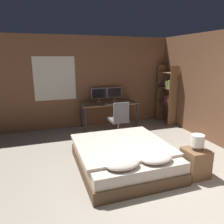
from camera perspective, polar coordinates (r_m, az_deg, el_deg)
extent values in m
plane|color=#9E9384|center=(3.57, 18.43, -22.86)|extent=(20.00, 20.00, 0.00)
cube|color=brown|center=(6.78, -2.97, 7.88)|extent=(12.00, 0.06, 2.70)
cube|color=silver|center=(6.49, -14.71, 8.45)|extent=(1.16, 0.01, 1.23)
cube|color=black|center=(6.49, -14.71, 8.45)|extent=(1.08, 0.01, 1.15)
cube|color=brown|center=(4.37, 2.93, -12.94)|extent=(1.69, 1.93, 0.22)
cube|color=beige|center=(4.28, 2.97, -10.48)|extent=(1.63, 1.87, 0.19)
cube|color=beige|center=(4.33, 2.41, -8.41)|extent=(1.73, 1.62, 0.05)
ellipsoid|color=beige|center=(3.52, 2.74, -13.40)|extent=(0.55, 0.38, 0.13)
ellipsoid|color=beige|center=(3.76, 11.53, -11.76)|extent=(0.55, 0.38, 0.13)
cube|color=brown|center=(4.29, 20.95, -12.29)|extent=(0.41, 0.40, 0.51)
cylinder|color=gray|center=(4.19, 21.27, -9.04)|extent=(0.14, 0.14, 0.01)
cylinder|color=gray|center=(4.17, 21.32, -8.63)|extent=(0.02, 0.02, 0.05)
cylinder|color=silver|center=(4.13, 21.48, -6.96)|extent=(0.22, 0.22, 0.21)
cube|color=#846042|center=(6.54, -0.78, 2.29)|extent=(1.69, 0.66, 0.03)
cylinder|color=#2D2D33|center=(6.17, -6.98, -2.20)|extent=(0.05, 0.05, 0.73)
cylinder|color=#2D2D33|center=(6.66, 6.50, -0.94)|extent=(0.05, 0.05, 0.73)
cylinder|color=#2D2D33|center=(6.70, -7.99, -0.90)|extent=(0.05, 0.05, 0.73)
cylinder|color=#2D2D33|center=(7.16, 4.59, 0.18)|extent=(0.05, 0.05, 0.73)
cylinder|color=#B7B7BC|center=(6.68, -3.42, 2.71)|extent=(0.16, 0.16, 0.01)
cylinder|color=#B7B7BC|center=(6.67, -3.43, 3.14)|extent=(0.03, 0.03, 0.09)
cube|color=#B7B7BC|center=(6.63, -3.45, 4.88)|extent=(0.47, 0.03, 0.32)
cube|color=black|center=(6.62, -3.42, 4.86)|extent=(0.44, 0.00, 0.29)
cylinder|color=#B7B7BC|center=(6.83, 0.61, 2.98)|extent=(0.16, 0.16, 0.01)
cylinder|color=#B7B7BC|center=(6.82, 0.61, 3.40)|extent=(0.03, 0.03, 0.09)
cube|color=#B7B7BC|center=(6.78, 0.61, 5.11)|extent=(0.47, 0.03, 0.32)
cube|color=black|center=(6.77, 0.65, 5.09)|extent=(0.44, 0.00, 0.29)
cube|color=#B7B7BC|center=(6.33, -0.14, 2.10)|extent=(0.39, 0.13, 0.02)
ellipsoid|color=#B7B7BC|center=(6.42, 2.29, 2.35)|extent=(0.07, 0.05, 0.04)
cylinder|color=black|center=(6.09, 1.64, -5.75)|extent=(0.52, 0.52, 0.04)
cylinder|color=gray|center=(6.03, 1.66, -3.98)|extent=(0.05, 0.05, 0.36)
cube|color=slate|center=(5.96, 1.67, -2.04)|extent=(0.48, 0.48, 0.07)
cube|color=slate|center=(5.70, 2.44, 0.08)|extent=(0.43, 0.05, 0.49)
cube|color=brown|center=(6.91, 15.67, 3.88)|extent=(0.28, 0.02, 1.84)
cube|color=brown|center=(7.48, 12.67, 4.84)|extent=(0.28, 0.02, 1.84)
cube|color=brown|center=(7.25, 13.98, 2.23)|extent=(0.28, 0.68, 0.02)
cube|color=brown|center=(7.16, 14.22, 6.12)|extent=(0.28, 0.68, 0.02)
cube|color=brown|center=(7.11, 14.46, 9.93)|extent=(0.28, 0.68, 0.02)
cube|color=#337042|center=(6.96, 15.43, 2.86)|extent=(0.23, 0.03, 0.26)
cube|color=#B2332D|center=(7.00, 15.27, 2.61)|extent=(0.23, 0.02, 0.19)
cube|color=#BCB29E|center=(7.03, 15.07, 2.62)|extent=(0.23, 0.04, 0.17)
cube|color=#28282D|center=(7.06, 14.89, 2.74)|extent=(0.23, 0.03, 0.19)
cube|color=#B2332D|center=(7.09, 14.73, 3.13)|extent=(0.23, 0.04, 0.27)
cube|color=#B2332D|center=(7.13, 14.53, 3.05)|extent=(0.23, 0.04, 0.23)
cube|color=#7A387F|center=(7.17, 14.31, 3.07)|extent=(0.23, 0.04, 0.22)
cube|color=#28282D|center=(7.20, 14.13, 3.10)|extent=(0.23, 0.02, 0.21)
cube|color=#28282D|center=(7.23, 13.98, 3.13)|extent=(0.23, 0.03, 0.21)
cube|color=orange|center=(6.89, 15.70, 6.92)|extent=(0.23, 0.04, 0.27)
cube|color=#337042|center=(6.92, 15.50, 6.90)|extent=(0.23, 0.04, 0.25)
cube|color=gold|center=(6.96, 15.27, 6.97)|extent=(0.23, 0.04, 0.25)
cube|color=#337042|center=(7.01, 15.01, 6.80)|extent=(0.23, 0.04, 0.20)
cube|color=teal|center=(7.05, 14.78, 6.79)|extent=(0.23, 0.04, 0.18)
cube|color=gold|center=(7.08, 14.62, 7.00)|extent=(0.23, 0.02, 0.22)
cube|color=#2D4784|center=(7.11, 14.45, 6.93)|extent=(0.23, 0.03, 0.19)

